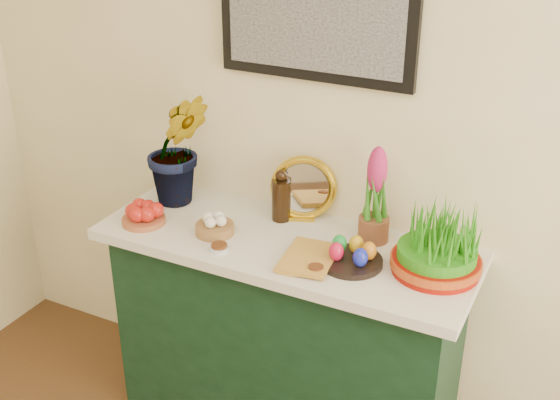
{
  "coord_description": "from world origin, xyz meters",
  "views": [
    {
      "loc": [
        0.56,
        -0.01,
        2.15
      ],
      "look_at": [
        -0.43,
        1.95,
        1.07
      ],
      "focal_mm": 45.0,
      "sensor_mm": 36.0,
      "label": 1
    }
  ],
  "objects_px": {
    "sideboard": "(286,341)",
    "hyacinth_green": "(177,131)",
    "mirror": "(303,189)",
    "book": "(285,253)",
    "wheatgrass_sabzeh": "(438,243)"
  },
  "relations": [
    {
      "from": "wheatgrass_sabzeh",
      "to": "hyacinth_green",
      "type": "bearing_deg",
      "value": 176.28
    },
    {
      "from": "sideboard",
      "to": "book",
      "type": "xyz_separation_m",
      "value": [
        0.05,
        -0.12,
        0.48
      ]
    },
    {
      "from": "sideboard",
      "to": "hyacinth_green",
      "type": "distance_m",
      "value": 0.93
    },
    {
      "from": "hyacinth_green",
      "to": "mirror",
      "type": "height_order",
      "value": "hyacinth_green"
    },
    {
      "from": "hyacinth_green",
      "to": "mirror",
      "type": "distance_m",
      "value": 0.54
    },
    {
      "from": "hyacinth_green",
      "to": "mirror",
      "type": "bearing_deg",
      "value": -29.73
    },
    {
      "from": "sideboard",
      "to": "hyacinth_green",
      "type": "bearing_deg",
      "value": 169.92
    },
    {
      "from": "wheatgrass_sabzeh",
      "to": "book",
      "type": "bearing_deg",
      "value": -163.97
    },
    {
      "from": "sideboard",
      "to": "wheatgrass_sabzeh",
      "type": "relative_size",
      "value": 4.25
    },
    {
      "from": "sideboard",
      "to": "book",
      "type": "bearing_deg",
      "value": -65.78
    },
    {
      "from": "sideboard",
      "to": "book",
      "type": "relative_size",
      "value": 5.51
    },
    {
      "from": "book",
      "to": "sideboard",
      "type": "bearing_deg",
      "value": 107.77
    },
    {
      "from": "sideboard",
      "to": "book",
      "type": "height_order",
      "value": "book"
    },
    {
      "from": "sideboard",
      "to": "wheatgrass_sabzeh",
      "type": "height_order",
      "value": "wheatgrass_sabzeh"
    },
    {
      "from": "hyacinth_green",
      "to": "book",
      "type": "xyz_separation_m",
      "value": [
        0.57,
        -0.21,
        -0.29
      ]
    }
  ]
}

